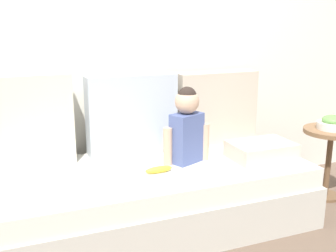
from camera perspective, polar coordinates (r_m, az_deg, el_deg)
name	(u,v)px	position (r m, az deg, el deg)	size (l,w,h in m)	color
ground_plane	(149,227)	(2.70, -2.62, -13.74)	(12.00, 12.00, 0.00)	brown
back_wall	(120,41)	(2.91, -6.58, 11.61)	(5.23, 0.10, 2.26)	silver
couch	(149,198)	(2.61, -2.67, -9.93)	(2.03, 0.85, 0.40)	beige
throw_pillow_left	(32,120)	(2.64, -18.20, 0.75)	(0.48, 0.16, 0.56)	beige
throw_pillow_center	(132,114)	(2.75, -5.02, 1.63)	(0.59, 0.16, 0.53)	#B2BCC6
throw_pillow_right	(216,108)	(2.99, 6.61, 2.54)	(0.59, 0.16, 0.52)	#C1B29E
toddler	(187,125)	(2.56, 2.60, 0.10)	(0.31, 0.19, 0.48)	#4C5B93
banana	(159,170)	(2.44, -1.28, -6.02)	(0.17, 0.04, 0.04)	yellow
folded_blanket	(261,150)	(2.74, 12.71, -3.29)	(0.40, 0.28, 0.11)	beige
side_table	(330,145)	(3.18, 21.46, -2.48)	(0.39, 0.39, 0.52)	brown
fruit_bowl	(332,123)	(3.14, 21.74, 0.34)	(0.21, 0.21, 0.10)	silver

